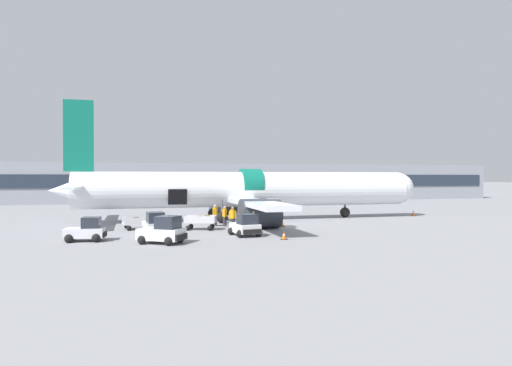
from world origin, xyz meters
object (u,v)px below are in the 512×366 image
at_px(ground_crew_loader_b, 233,217).
at_px(baggage_cart_loading, 202,222).
at_px(airplane, 245,191).
at_px(baggage_tug_lead, 86,231).
at_px(ground_crew_loader_a, 215,215).
at_px(ground_crew_supervisor, 225,216).
at_px(baggage_tug_mid, 163,232).
at_px(baggage_cart_queued, 140,223).
at_px(ground_crew_driver, 254,221).
at_px(baggage_tug_spare, 154,225).
at_px(baggage_tug_rear, 246,227).

bearing_deg(ground_crew_loader_b, baggage_cart_loading, 168.23).
xyz_separation_m(airplane, baggage_tug_lead, (-13.55, -11.48, -2.20)).
distance_m(baggage_cart_loading, ground_crew_loader_a, 3.05).
relative_size(baggage_tug_lead, ground_crew_supervisor, 1.55).
relative_size(airplane, baggage_cart_loading, 10.63).
xyz_separation_m(airplane, baggage_tug_mid, (-8.75, -13.85, -2.12)).
distance_m(baggage_tug_mid, baggage_cart_queued, 8.67).
distance_m(baggage_tug_mid, ground_crew_driver, 8.77).
bearing_deg(ground_crew_supervisor, baggage_tug_spare, -142.33).
relative_size(airplane, ground_crew_loader_b, 19.83).
bearing_deg(baggage_cart_loading, baggage_tug_lead, -151.61).
relative_size(baggage_tug_lead, ground_crew_loader_b, 1.46).
height_order(baggage_tug_lead, baggage_tug_mid, baggage_tug_mid).
height_order(baggage_cart_loading, ground_crew_loader_a, ground_crew_loader_a).
xyz_separation_m(baggage_tug_spare, ground_crew_driver, (7.58, 0.81, 0.08)).
relative_size(baggage_tug_rear, ground_crew_driver, 1.77).
xyz_separation_m(baggage_tug_mid, baggage_tug_spare, (-0.35, 4.16, -0.02)).
relative_size(ground_crew_driver, ground_crew_supervisor, 0.89).
bearing_deg(baggage_tug_spare, baggage_tug_lead, -158.11).
height_order(baggage_tug_spare, ground_crew_supervisor, ground_crew_supervisor).
bearing_deg(baggage_tug_lead, baggage_tug_spare, 21.89).
bearing_deg(baggage_tug_spare, airplane, 46.78).
bearing_deg(baggage_cart_queued, baggage_cart_loading, -20.49).
distance_m(baggage_tug_lead, baggage_tug_spare, 4.79).
xyz_separation_m(baggage_tug_lead, ground_crew_loader_a, (9.78, 7.05, 0.29)).
bearing_deg(baggage_tug_mid, baggage_tug_lead, 153.68).
height_order(baggage_tug_rear, ground_crew_supervisor, ground_crew_supervisor).
height_order(baggage_tug_rear, ground_crew_loader_a, ground_crew_loader_a).
bearing_deg(baggage_tug_rear, ground_crew_loader_a, 97.31).
bearing_deg(baggage_tug_mid, ground_crew_supervisor, 57.14).
distance_m(baggage_tug_lead, baggage_cart_queued, 7.14).
bearing_deg(ground_crew_driver, ground_crew_supervisor, 111.49).
relative_size(baggage_tug_mid, ground_crew_loader_a, 1.77).
bearing_deg(airplane, baggage_tug_mid, -122.30).
relative_size(baggage_cart_loading, ground_crew_driver, 2.22).
bearing_deg(baggage_tug_spare, baggage_cart_loading, 35.11).
xyz_separation_m(ground_crew_loader_b, ground_crew_supervisor, (-0.16, 2.52, -0.05)).
distance_m(baggage_tug_lead, ground_crew_loader_b, 11.37).
xyz_separation_m(airplane, baggage_cart_queued, (-10.02, -5.28, -2.39)).
xyz_separation_m(baggage_tug_rear, ground_crew_loader_b, (-0.05, 4.12, 0.29)).
distance_m(airplane, baggage_tug_rear, 12.20).
height_order(airplane, ground_crew_supervisor, airplane).
xyz_separation_m(baggage_tug_rear, baggage_cart_queued, (-7.17, 6.38, -0.20)).
height_order(airplane, baggage_cart_loading, airplane).
distance_m(baggage_cart_loading, ground_crew_driver, 4.23).
xyz_separation_m(baggage_cart_loading, ground_crew_loader_a, (1.55, 2.60, 0.38)).
distance_m(ground_crew_loader_a, ground_crew_loader_b, 3.23).
height_order(baggage_tug_rear, baggage_tug_spare, baggage_tug_spare).
bearing_deg(ground_crew_supervisor, airplane, 58.71).
bearing_deg(airplane, ground_crew_supervisor, -121.29).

